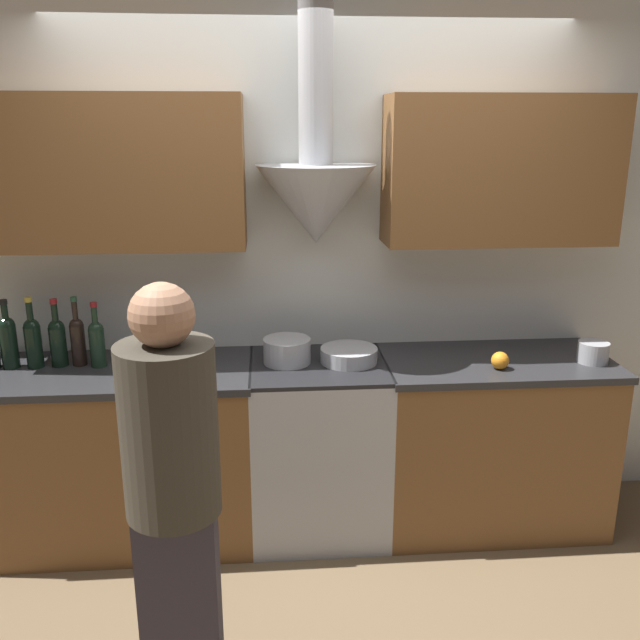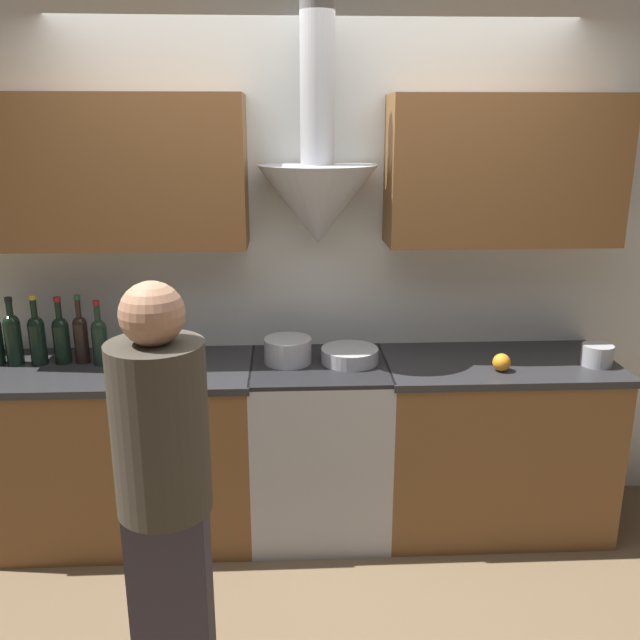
# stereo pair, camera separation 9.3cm
# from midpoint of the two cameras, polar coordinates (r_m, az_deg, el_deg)

# --- Properties ---
(ground_plane) EXTENTS (12.00, 12.00, 0.00)m
(ground_plane) POSITION_cam_midpoint_polar(r_m,az_deg,el_deg) (3.41, -0.47, -20.03)
(ground_plane) COLOR brown
(wall_back) EXTENTS (8.40, 0.57, 2.60)m
(wall_back) POSITION_cam_midpoint_polar(r_m,az_deg,el_deg) (3.41, -1.84, 6.90)
(wall_back) COLOR silver
(wall_back) RESTS_ON ground_plane
(counter_left) EXTENTS (1.32, 0.62, 0.89)m
(counter_left) POSITION_cam_midpoint_polar(r_m,az_deg,el_deg) (3.56, -17.24, -10.72)
(counter_left) COLOR brown
(counter_left) RESTS_ON ground_plane
(counter_right) EXTENTS (1.13, 0.62, 0.89)m
(counter_right) POSITION_cam_midpoint_polar(r_m,az_deg,el_deg) (3.64, 13.44, -9.83)
(counter_right) COLOR brown
(counter_right) RESTS_ON ground_plane
(stove_range) EXTENTS (0.67, 0.60, 0.89)m
(stove_range) POSITION_cam_midpoint_polar(r_m,az_deg,el_deg) (3.48, -0.92, -10.56)
(stove_range) COLOR #A8AAAF
(stove_range) RESTS_ON ground_plane
(wine_bottle_1) EXTENTS (0.08, 0.08, 0.34)m
(wine_bottle_1) POSITION_cam_midpoint_polar(r_m,az_deg,el_deg) (3.55, -25.46, -1.49)
(wine_bottle_1) COLOR black
(wine_bottle_1) RESTS_ON counter_left
(wine_bottle_2) EXTENTS (0.08, 0.08, 0.34)m
(wine_bottle_2) POSITION_cam_midpoint_polar(r_m,az_deg,el_deg) (3.51, -23.72, -1.53)
(wine_bottle_2) COLOR black
(wine_bottle_2) RESTS_ON counter_left
(wine_bottle_3) EXTENTS (0.08, 0.08, 0.33)m
(wine_bottle_3) POSITION_cam_midpoint_polar(r_m,az_deg,el_deg) (3.49, -21.94, -1.54)
(wine_bottle_3) COLOR black
(wine_bottle_3) RESTS_ON counter_left
(wine_bottle_4) EXTENTS (0.07, 0.07, 0.34)m
(wine_bottle_4) POSITION_cam_midpoint_polar(r_m,az_deg,el_deg) (3.46, -20.46, -1.46)
(wine_bottle_4) COLOR black
(wine_bottle_4) RESTS_ON counter_left
(wine_bottle_5) EXTENTS (0.07, 0.07, 0.32)m
(wine_bottle_5) POSITION_cam_midpoint_polar(r_m,az_deg,el_deg) (3.41, -19.02, -1.69)
(wine_bottle_5) COLOR black
(wine_bottle_5) RESTS_ON counter_left
(stock_pot) EXTENTS (0.23, 0.23, 0.12)m
(stock_pot) POSITION_cam_midpoint_polar(r_m,az_deg,el_deg) (3.30, -3.60, -2.60)
(stock_pot) COLOR #A8AAAF
(stock_pot) RESTS_ON stove_range
(mixing_bowl) EXTENTS (0.28, 0.28, 0.07)m
(mixing_bowl) POSITION_cam_midpoint_polar(r_m,az_deg,el_deg) (3.31, 1.64, -2.97)
(mixing_bowl) COLOR #A8AAAF
(mixing_bowl) RESTS_ON stove_range
(orange_fruit) EXTENTS (0.08, 0.08, 0.08)m
(orange_fruit) POSITION_cam_midpoint_polar(r_m,az_deg,el_deg) (3.32, 14.15, -3.33)
(orange_fruit) COLOR orange
(orange_fruit) RESTS_ON counter_right
(saucepan) EXTENTS (0.15, 0.15, 0.10)m
(saucepan) POSITION_cam_midpoint_polar(r_m,az_deg,el_deg) (3.54, 21.31, -2.55)
(saucepan) COLOR #A8AAAF
(saucepan) RESTS_ON counter_right
(person_foreground_left) EXTENTS (0.31, 0.31, 1.57)m
(person_foreground_left) POSITION_cam_midpoint_polar(r_m,az_deg,el_deg) (2.31, -13.38, -13.98)
(person_foreground_left) COLOR #38333D
(person_foreground_left) RESTS_ON ground_plane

